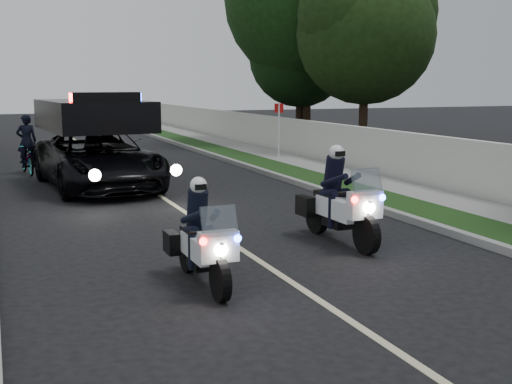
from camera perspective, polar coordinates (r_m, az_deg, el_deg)
ground at (r=7.92m, az=9.99°, el=-12.13°), size 120.00×120.00×0.00m
curb_right at (r=18.33m, az=4.42°, el=0.58°), size 0.20×60.00×0.15m
grass_verge at (r=18.65m, az=6.34°, el=0.71°), size 1.20×60.00×0.16m
sidewalk_right at (r=19.29m, az=9.75°, el=0.92°), size 1.40×60.00×0.16m
property_wall at (r=19.75m, az=12.28°, el=3.01°), size 0.22×60.00×1.50m
lane_marking at (r=16.95m, az=-8.12°, el=-0.46°), size 0.12×50.00×0.01m
police_moto_left at (r=9.65m, az=-4.66°, el=-8.04°), size 0.66×1.86×1.57m
police_moto_right at (r=12.17m, az=7.21°, el=-4.38°), size 0.80×2.13×1.79m
police_suv at (r=18.79m, az=-13.44°, el=0.33°), size 3.20×6.07×2.85m
bicycle at (r=22.41m, az=-19.13°, el=1.51°), size 0.86×1.89×0.95m
cyclist at (r=22.41m, az=-19.13°, el=1.51°), size 0.62×0.42×1.71m
sign_post at (r=24.72m, az=1.98°, el=2.73°), size 0.45×0.45×2.21m
tree_right_c at (r=27.53m, az=9.20°, el=3.30°), size 6.53×6.53×9.32m
tree_right_d at (r=31.61m, az=4.40°, el=4.17°), size 9.83×9.83×13.00m
tree_right_e at (r=31.87m, az=3.76°, el=4.23°), size 6.37×6.37×8.08m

